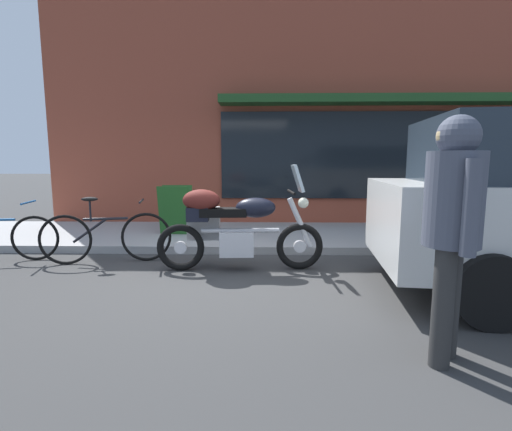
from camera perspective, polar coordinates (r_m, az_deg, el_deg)
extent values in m
plane|color=#353535|center=(4.93, -6.27, -8.74)|extent=(80.00, 80.00, 0.00)
torus|color=black|center=(5.07, 6.56, -4.63)|extent=(0.62, 0.13, 0.62)
cylinder|color=silver|center=(5.07, 6.56, -4.63)|extent=(0.16, 0.07, 0.16)
torus|color=black|center=(5.08, -11.26, -4.72)|extent=(0.62, 0.13, 0.62)
cylinder|color=silver|center=(5.08, -11.26, -4.72)|extent=(0.16, 0.07, 0.16)
cube|color=silver|center=(5.00, -2.93, -4.18)|extent=(0.46, 0.33, 0.32)
cylinder|color=silver|center=(4.97, -2.37, -2.26)|extent=(1.02, 0.12, 0.06)
ellipsoid|color=black|center=(4.93, -0.06, 1.19)|extent=(0.54, 0.31, 0.26)
cube|color=black|center=(4.94, -4.94, 0.47)|extent=(0.61, 0.28, 0.11)
cube|color=black|center=(4.97, -8.74, 0.22)|extent=(0.29, 0.24, 0.18)
cylinder|color=silver|center=(5.01, 6.62, -1.06)|extent=(0.35, 0.09, 0.67)
cylinder|color=black|center=(4.94, 5.32, 3.51)|extent=(0.07, 0.62, 0.04)
cube|color=silver|center=(4.94, 6.27, 5.59)|extent=(0.17, 0.33, 0.35)
sphere|color=#EAEACC|center=(4.98, 7.13, 1.90)|extent=(0.14, 0.14, 0.14)
cube|color=#B2B2B2|center=(5.22, -7.86, -1.16)|extent=(0.45, 0.23, 0.44)
cube|color=black|center=(5.33, -7.67, -0.97)|extent=(0.37, 0.04, 0.03)
ellipsoid|color=#591E19|center=(4.94, -8.21, 2.29)|extent=(0.50, 0.35, 0.28)
torus|color=black|center=(5.67, -16.13, -3.12)|extent=(0.69, 0.19, 0.70)
torus|color=black|center=(5.87, -26.71, -3.30)|extent=(0.69, 0.19, 0.70)
cylinder|color=black|center=(5.70, -21.66, -0.46)|extent=(0.59, 0.16, 0.04)
cylinder|color=black|center=(5.77, -23.69, -2.09)|extent=(0.46, 0.14, 0.34)
cylinder|color=black|center=(5.73, -23.63, 0.68)|extent=(0.03, 0.03, 0.30)
ellipsoid|color=black|center=(5.71, -23.73, 2.27)|extent=(0.24, 0.15, 0.06)
cylinder|color=black|center=(5.60, -16.85, 2.10)|extent=(0.13, 0.47, 0.03)
cylinder|color=black|center=(5.51, 23.98, -4.04)|extent=(0.68, 0.29, 0.66)
cylinder|color=black|center=(3.85, 31.78, -9.62)|extent=(0.68, 0.29, 0.66)
cylinder|color=#2B2B2B|center=(2.97, 26.21, -12.43)|extent=(0.14, 0.14, 0.84)
cylinder|color=#2B2B2B|center=(3.16, 27.06, -11.29)|extent=(0.14, 0.14, 0.84)
cylinder|color=#474C5B|center=(2.91, 27.58, 2.17)|extent=(0.39, 0.39, 0.65)
sphere|color=#474C5B|center=(2.90, 28.13, 10.49)|extent=(0.28, 0.28, 0.28)
sphere|color=tan|center=(2.87, 27.04, 10.59)|extent=(0.17, 0.17, 0.17)
cylinder|color=#474C5B|center=(2.70, 29.59, 0.97)|extent=(0.10, 0.10, 0.61)
cylinder|color=#474C5B|center=(3.12, 25.76, 2.03)|extent=(0.10, 0.10, 0.61)
cube|color=#1E511E|center=(6.89, -12.22, 0.73)|extent=(0.55, 0.18, 0.87)
cube|color=#1E511E|center=(7.10, -11.81, 0.95)|extent=(0.55, 0.18, 0.87)
torus|color=black|center=(6.35, -30.25, -2.96)|extent=(0.65, 0.16, 0.65)
cylinder|color=#1E5999|center=(6.30, -31.01, 1.70)|extent=(0.12, 0.48, 0.03)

